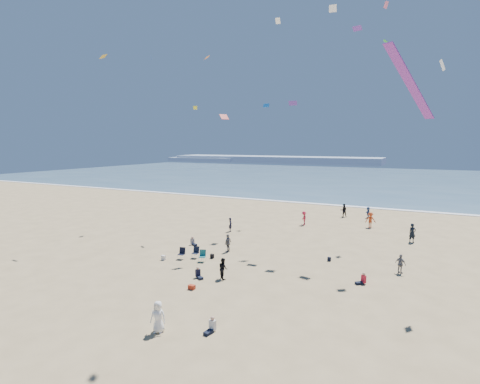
% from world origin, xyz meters
% --- Properties ---
extents(ground, '(220.00, 220.00, 0.00)m').
position_xyz_m(ground, '(0.00, 0.00, 0.00)').
color(ground, tan).
rests_on(ground, ground).
extents(ocean, '(220.00, 100.00, 0.06)m').
position_xyz_m(ocean, '(0.00, 95.00, 0.03)').
color(ocean, '#476B84').
rests_on(ocean, ground).
extents(surf_line, '(220.00, 1.20, 0.08)m').
position_xyz_m(surf_line, '(0.00, 45.00, 0.04)').
color(surf_line, white).
rests_on(surf_line, ground).
extents(headland_far, '(110.00, 20.00, 3.20)m').
position_xyz_m(headland_far, '(-60.00, 170.00, 1.60)').
color(headland_far, '#7A8EA8').
rests_on(headland_far, ground).
extents(headland_near, '(40.00, 14.00, 2.00)m').
position_xyz_m(headland_near, '(-100.00, 165.00, 1.00)').
color(headland_near, '#7A8EA8').
rests_on(headland_near, ground).
extents(standing_flyers, '(40.07, 47.65, 1.93)m').
position_xyz_m(standing_flyers, '(5.98, 17.61, 0.83)').
color(standing_flyers, red).
rests_on(standing_flyers, ground).
extents(seated_group, '(17.60, 21.38, 0.84)m').
position_xyz_m(seated_group, '(1.81, 6.07, 0.42)').
color(seated_group, silver).
rests_on(seated_group, ground).
extents(chair_cluster, '(2.75, 1.51, 1.00)m').
position_xyz_m(chair_cluster, '(-4.05, 11.07, 0.50)').
color(chair_cluster, black).
rests_on(chair_cluster, ground).
extents(white_tote, '(0.35, 0.20, 0.40)m').
position_xyz_m(white_tote, '(-6.27, 9.89, 0.20)').
color(white_tote, white).
rests_on(white_tote, ground).
extents(black_backpack, '(0.30, 0.22, 0.38)m').
position_xyz_m(black_backpack, '(-2.81, 12.16, 0.19)').
color(black_backpack, black).
rests_on(black_backpack, ground).
extents(cooler, '(0.45, 0.30, 0.30)m').
position_xyz_m(cooler, '(-0.46, 5.57, 0.15)').
color(cooler, '#AB2E18').
rests_on(cooler, ground).
extents(navy_bag, '(0.28, 0.18, 0.34)m').
position_xyz_m(navy_bag, '(6.43, 15.97, 0.17)').
color(navy_bag, black).
rests_on(navy_bag, ground).
extents(kites_aloft, '(39.77, 41.50, 28.64)m').
position_xyz_m(kites_aloft, '(9.72, 13.62, 15.05)').
color(kites_aloft, yellow).
rests_on(kites_aloft, ground).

